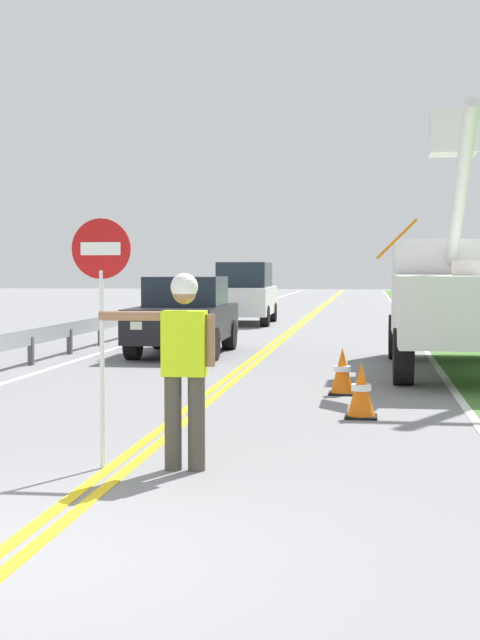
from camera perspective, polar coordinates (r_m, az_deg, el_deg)
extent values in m
plane|color=gray|center=(6.09, -14.88, -14.64)|extent=(160.00, 160.00, 0.00)
cube|color=yellow|center=(25.51, 2.77, -0.95)|extent=(0.11, 110.00, 0.01)
cube|color=yellow|center=(25.49, 3.17, -0.96)|extent=(0.11, 110.00, 0.01)
cube|color=silver|center=(25.43, 11.07, -1.02)|extent=(0.12, 110.00, 0.01)
cube|color=silver|center=(26.07, -4.94, -0.87)|extent=(0.12, 110.00, 0.01)
cylinder|color=#474238|center=(8.36, -2.77, -6.55)|extent=(0.16, 0.16, 0.88)
cylinder|color=#474238|center=(8.40, -4.26, -6.51)|extent=(0.16, 0.16, 0.88)
cube|color=#C6EA19|center=(8.29, -3.54, -1.48)|extent=(0.40, 0.25, 0.60)
cylinder|color=#996B4C|center=(8.37, -6.91, 0.27)|extent=(0.60, 0.10, 0.09)
cylinder|color=#996B4C|center=(8.24, -1.90, -1.29)|extent=(0.09, 0.09, 0.48)
sphere|color=#996B4C|center=(8.26, -3.55, 1.77)|extent=(0.22, 0.22, 0.22)
sphere|color=white|center=(8.26, -3.55, 2.12)|extent=(0.25, 0.25, 0.25)
cylinder|color=silver|center=(8.49, -8.72, -3.13)|extent=(0.04, 0.04, 1.85)
cylinder|color=#B71414|center=(8.44, -8.79, 4.48)|extent=(0.56, 0.03, 0.56)
cube|color=white|center=(8.42, -8.82, 4.49)|extent=(0.38, 0.01, 0.12)
cube|color=white|center=(15.77, 13.95, 0.77)|extent=(2.32, 4.61, 1.10)
cube|color=white|center=(19.20, 12.97, 1.95)|extent=(2.21, 2.11, 2.00)
cube|color=#1E2833|center=(20.22, 12.75, 2.86)|extent=(1.98, 0.07, 0.90)
cylinder|color=silver|center=(14.84, 14.33, 3.20)|extent=(0.56, 0.56, 0.24)
cylinder|color=silver|center=(16.58, 13.79, 7.96)|extent=(0.26, 3.52, 2.68)
cube|color=white|center=(18.40, 13.34, 11.39)|extent=(0.90, 0.90, 0.80)
cube|color=orange|center=(13.89, 9.86, 5.03)|extent=(0.60, 0.80, 0.59)
cylinder|color=black|center=(18.99, 9.88, -1.05)|extent=(0.32, 0.92, 0.92)
cylinder|color=black|center=(14.72, 10.31, -2.28)|extent=(0.32, 0.92, 0.92)
cube|color=black|center=(19.76, -3.57, -0.15)|extent=(1.87, 4.11, 0.72)
cube|color=#1E2833|center=(19.97, -3.44, 1.84)|extent=(1.63, 1.73, 0.64)
cube|color=#EAEACC|center=(17.66, -3.10, -0.38)|extent=(0.24, 0.06, 0.16)
cube|color=#EAEACC|center=(17.90, -6.58, -0.35)|extent=(0.24, 0.06, 0.16)
cylinder|color=black|center=(18.39, -1.84, -1.52)|extent=(0.29, 0.68, 0.68)
cylinder|color=black|center=(18.73, -6.79, -1.45)|extent=(0.29, 0.68, 0.68)
cylinder|color=black|center=(20.89, -0.68, -0.95)|extent=(0.29, 0.68, 0.68)
cylinder|color=black|center=(21.19, -5.07, -0.90)|extent=(0.29, 0.68, 0.68)
cube|color=silver|center=(30.79, 0.32, 1.25)|extent=(1.93, 4.64, 0.92)
cube|color=#1E2833|center=(30.78, 0.32, 2.89)|extent=(1.68, 2.88, 0.84)
cube|color=#EAEACC|center=(28.47, 0.89, 1.19)|extent=(0.24, 0.06, 0.16)
cube|color=#EAEACC|center=(28.60, -1.31, 1.20)|extent=(0.24, 0.06, 0.16)
cylinder|color=black|center=(29.31, 1.59, 0.25)|extent=(0.29, 0.69, 0.68)
cylinder|color=black|center=(29.51, -1.58, 0.27)|extent=(0.29, 0.69, 0.68)
cylinder|color=black|center=(32.15, 2.07, 0.51)|extent=(0.29, 0.69, 0.68)
cylinder|color=black|center=(32.33, -0.83, 0.52)|extent=(0.29, 0.69, 0.68)
cone|color=orange|center=(11.39, 7.69, -4.42)|extent=(0.36, 0.36, 0.70)
cylinder|color=white|center=(11.38, 7.69, -4.25)|extent=(0.25, 0.25, 0.08)
cube|color=black|center=(11.43, 7.68, -6.09)|extent=(0.40, 0.40, 0.03)
cone|color=orange|center=(13.48, 6.50, -3.23)|extent=(0.36, 0.36, 0.70)
cylinder|color=white|center=(13.47, 6.50, -3.08)|extent=(0.25, 0.25, 0.08)
cube|color=black|center=(13.52, 6.49, -4.64)|extent=(0.40, 0.40, 0.03)
cube|color=#9EA0A3|center=(21.15, -9.75, -0.38)|extent=(0.06, 32.00, 0.32)
cube|color=#4C4C51|center=(17.95, -13.10, -1.93)|extent=(0.10, 0.10, 0.55)
cube|color=#4C4C51|center=(20.09, -10.74, -1.36)|extent=(0.10, 0.10, 0.55)
cube|color=#4C4C51|center=(22.26, -8.84, -0.90)|extent=(0.10, 0.10, 0.55)
cube|color=#4C4C51|center=(24.45, -7.27, -0.52)|extent=(0.10, 0.10, 0.55)
cube|color=#4C4C51|center=(26.65, -5.97, -0.21)|extent=(0.10, 0.10, 0.55)
cube|color=#4C4C51|center=(28.87, -4.86, 0.06)|extent=(0.10, 0.10, 0.55)
cube|color=#4C4C51|center=(31.10, -3.91, 0.29)|extent=(0.10, 0.10, 0.55)
cube|color=#4C4C51|center=(33.33, -3.09, 0.49)|extent=(0.10, 0.10, 0.55)
cube|color=#4C4C51|center=(35.58, -2.38, 0.66)|extent=(0.10, 0.10, 0.55)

